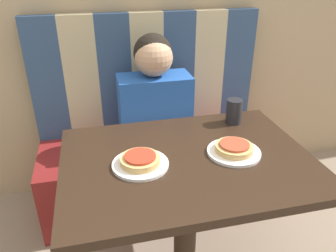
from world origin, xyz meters
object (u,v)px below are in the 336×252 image
object	(u,v)px
plate_right	(234,152)
pizza_left	(140,159)
person	(154,94)
pizza_right	(234,147)
plate_left	(140,164)
drinking_cup	(234,111)

from	to	relation	value
plate_right	pizza_left	bearing A→B (deg)	180.00
person	pizza_right	size ratio (longest dim) A/B	4.34
pizza_left	plate_left	bearing A→B (deg)	-90.00
pizza_right	person	bearing A→B (deg)	105.52
pizza_right	pizza_left	bearing A→B (deg)	180.00
plate_right	pizza_left	xyz separation A→B (m)	(-0.38, 0.00, 0.02)
pizza_right	drinking_cup	world-z (taller)	drinking_cup
person	pizza_left	bearing A→B (deg)	-105.52
plate_right	pizza_left	distance (m)	0.38
plate_left	pizza_left	xyz separation A→B (m)	(0.00, 0.00, 0.02)
person	pizza_right	world-z (taller)	person
person	plate_right	xyz separation A→B (m)	(0.19, -0.68, -0.01)
plate_right	pizza_left	size ratio (longest dim) A/B	1.42
pizza_left	pizza_right	distance (m)	0.38
plate_right	pizza_right	distance (m)	0.02
pizza_right	plate_left	bearing A→B (deg)	-180.00
person	drinking_cup	distance (m)	0.52
person	drinking_cup	xyz separation A→B (m)	(0.30, -0.42, 0.04)
drinking_cup	pizza_right	bearing A→B (deg)	-112.85
pizza_left	pizza_right	xyz separation A→B (m)	(0.38, 0.00, 0.00)
plate_right	drinking_cup	distance (m)	0.29
plate_right	person	bearing A→B (deg)	105.52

